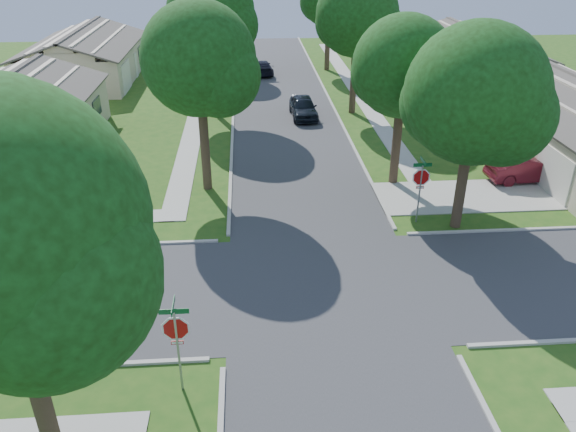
% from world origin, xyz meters
% --- Properties ---
extents(ground, '(100.00, 100.00, 0.00)m').
position_xyz_m(ground, '(0.00, 0.00, 0.00)').
color(ground, '#245116').
rests_on(ground, ground).
extents(road_ns, '(7.00, 100.00, 0.02)m').
position_xyz_m(road_ns, '(0.00, 0.00, 0.00)').
color(road_ns, '#333335').
rests_on(road_ns, ground).
extents(sidewalk_ne, '(1.20, 40.00, 0.04)m').
position_xyz_m(sidewalk_ne, '(6.10, 26.00, 0.02)').
color(sidewalk_ne, '#9E9B91').
rests_on(sidewalk_ne, ground).
extents(sidewalk_nw, '(1.20, 40.00, 0.04)m').
position_xyz_m(sidewalk_nw, '(-6.10, 26.00, 0.02)').
color(sidewalk_nw, '#9E9B91').
rests_on(sidewalk_nw, ground).
extents(driveway, '(8.80, 3.60, 0.05)m').
position_xyz_m(driveway, '(7.90, 7.10, 0.03)').
color(driveway, '#9E9B91').
rests_on(driveway, ground).
extents(stop_sign_sw, '(1.05, 0.80, 2.98)m').
position_xyz_m(stop_sign_sw, '(-4.70, -4.70, 2.03)').
color(stop_sign_sw, gray).
rests_on(stop_sign_sw, ground).
extents(stop_sign_ne, '(1.05, 0.80, 2.98)m').
position_xyz_m(stop_sign_ne, '(4.70, 4.70, 2.03)').
color(stop_sign_ne, gray).
rests_on(stop_sign_ne, ground).
extents(tree_e_near, '(4.97, 4.80, 8.28)m').
position_xyz_m(tree_e_near, '(4.75, 9.01, 5.64)').
color(tree_e_near, '#38281C').
rests_on(tree_e_near, ground).
extents(tree_e_mid, '(5.59, 5.40, 9.21)m').
position_xyz_m(tree_e_mid, '(4.76, 21.01, 6.25)').
color(tree_e_mid, '#38281C').
rests_on(tree_e_mid, ground).
extents(tree_e_far, '(5.17, 5.00, 8.72)m').
position_xyz_m(tree_e_far, '(4.75, 34.01, 5.98)').
color(tree_e_far, '#38281C').
rests_on(tree_e_far, ground).
extents(tree_w_near, '(5.38, 5.20, 8.97)m').
position_xyz_m(tree_w_near, '(-4.64, 9.01, 6.12)').
color(tree_w_near, '#38281C').
rests_on(tree_w_near, ground).
extents(tree_w_mid, '(5.80, 5.60, 9.56)m').
position_xyz_m(tree_w_mid, '(-4.64, 21.01, 6.49)').
color(tree_w_mid, '#38281C').
rests_on(tree_w_mid, ground).
extents(tree_w_far, '(4.76, 4.60, 8.04)m').
position_xyz_m(tree_w_far, '(-4.65, 34.01, 5.51)').
color(tree_w_far, '#38281C').
rests_on(tree_w_far, ground).
extents(tree_sw_corner, '(6.21, 6.00, 9.55)m').
position_xyz_m(tree_sw_corner, '(-7.44, -6.99, 6.26)').
color(tree_sw_corner, '#38281C').
rests_on(tree_sw_corner, ground).
extents(tree_ne_corner, '(5.80, 5.60, 8.66)m').
position_xyz_m(tree_ne_corner, '(6.36, 4.21, 5.59)').
color(tree_ne_corner, '#38281C').
rests_on(tree_ne_corner, ground).
extents(house_ne_far, '(8.42, 13.60, 4.23)m').
position_xyz_m(house_ne_far, '(15.99, 29.00, 1.52)').
color(house_ne_far, '#BAAC92').
rests_on(house_ne_far, ground).
extents(house_nw_near, '(8.42, 13.60, 4.23)m').
position_xyz_m(house_nw_near, '(-15.99, 15.00, 1.52)').
color(house_nw_near, '#BAAC92').
rests_on(house_nw_near, ground).
extents(house_nw_far, '(8.42, 13.60, 4.23)m').
position_xyz_m(house_nw_far, '(-15.99, 32.00, 1.52)').
color(house_nw_far, '#BAAC92').
rests_on(house_nw_far, ground).
extents(car_driveway, '(4.13, 1.69, 1.33)m').
position_xyz_m(car_driveway, '(11.50, 8.70, 0.66)').
color(car_driveway, '#56111B').
rests_on(car_driveway, ground).
extents(car_curb_east, '(1.82, 4.22, 1.42)m').
position_xyz_m(car_curb_east, '(1.20, 20.20, 0.71)').
color(car_curb_east, black).
rests_on(car_curb_east, ground).
extents(car_curb_west, '(2.12, 4.20, 1.17)m').
position_xyz_m(car_curb_west, '(-1.20, 32.80, 0.59)').
color(car_curb_west, black).
rests_on(car_curb_west, ground).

